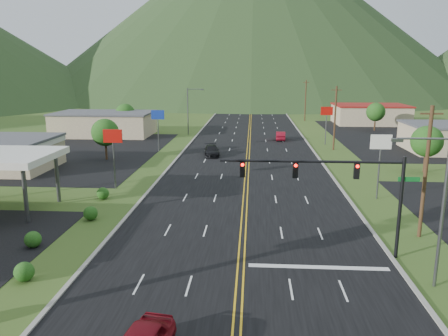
# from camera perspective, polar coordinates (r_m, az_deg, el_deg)

# --- Properties ---
(traffic_signal) EXTENTS (13.10, 0.43, 7.00)m
(traffic_signal) POSITION_cam_1_polar(r_m,az_deg,el_deg) (29.87, 14.96, -1.61)
(traffic_signal) COLOR black
(traffic_signal) RESTS_ON ground
(streetlight_east) EXTENTS (3.28, 0.25, 9.00)m
(streetlight_east) POSITION_cam_1_polar(r_m,az_deg,el_deg) (27.58, 26.16, -4.02)
(streetlight_east) COLOR #59595E
(streetlight_east) RESTS_ON ground
(streetlight_west) EXTENTS (3.28, 0.25, 9.00)m
(streetlight_west) POSITION_cam_1_polar(r_m,az_deg,el_deg) (85.61, -4.54, 7.81)
(streetlight_west) COLOR #59595E
(streetlight_west) RESTS_ON ground
(building_west_far) EXTENTS (18.40, 11.40, 4.50)m
(building_west_far) POSITION_cam_1_polar(r_m,az_deg,el_deg) (87.84, -15.34, 5.61)
(building_west_far) COLOR #CFBA8F
(building_west_far) RESTS_ON ground
(building_east_far) EXTENTS (16.40, 12.40, 4.50)m
(building_east_far) POSITION_cam_1_polar(r_m,az_deg,el_deg) (108.42, 18.52, 6.68)
(building_east_far) COLOR #CFBA8F
(building_east_far) RESTS_ON ground
(pole_sign_west_a) EXTENTS (2.00, 0.18, 6.40)m
(pole_sign_west_a) POSITION_cam_1_polar(r_m,az_deg,el_deg) (47.35, -14.29, 3.29)
(pole_sign_west_a) COLOR #59595E
(pole_sign_west_a) RESTS_ON ground
(pole_sign_west_b) EXTENTS (2.00, 0.18, 6.40)m
(pole_sign_west_b) POSITION_cam_1_polar(r_m,az_deg,el_deg) (68.41, -8.64, 6.36)
(pole_sign_west_b) COLOR #59595E
(pole_sign_west_b) RESTS_ON ground
(pole_sign_east_a) EXTENTS (2.00, 0.18, 6.40)m
(pole_sign_east_a) POSITION_cam_1_polar(r_m,az_deg,el_deg) (44.79, 19.77, 2.41)
(pole_sign_east_a) COLOR #59595E
(pole_sign_east_a) RESTS_ON ground
(pole_sign_east_b) EXTENTS (2.00, 0.18, 6.40)m
(pole_sign_east_b) POSITION_cam_1_polar(r_m,az_deg,el_deg) (75.79, 13.25, 6.78)
(pole_sign_east_b) COLOR #59595E
(pole_sign_east_b) RESTS_ON ground
(tree_west_a) EXTENTS (3.84, 3.84, 5.82)m
(tree_west_a) POSITION_cam_1_polar(r_m,az_deg,el_deg) (63.48, -15.27, 4.50)
(tree_west_a) COLOR #382314
(tree_west_a) RESTS_ON ground
(tree_west_b) EXTENTS (3.84, 3.84, 5.82)m
(tree_west_b) POSITION_cam_1_polar(r_m,az_deg,el_deg) (90.54, -12.77, 6.99)
(tree_west_b) COLOR #382314
(tree_west_b) RESTS_ON ground
(tree_east_a) EXTENTS (3.84, 3.84, 5.82)m
(tree_east_a) POSITION_cam_1_polar(r_m,az_deg,el_deg) (59.08, 24.98, 3.17)
(tree_east_a) COLOR #382314
(tree_east_a) RESTS_ON ground
(tree_east_b) EXTENTS (3.84, 3.84, 5.82)m
(tree_east_b) POSITION_cam_1_polar(r_m,az_deg,el_deg) (96.21, 19.21, 6.92)
(tree_east_b) COLOR #382314
(tree_east_b) RESTS_ON ground
(utility_pole_a) EXTENTS (1.60, 0.28, 10.00)m
(utility_pole_a) POSITION_cam_1_polar(r_m,az_deg,el_deg) (35.64, 24.85, -0.41)
(utility_pole_a) COLOR #382314
(utility_pole_a) RESTS_ON ground
(utility_pole_b) EXTENTS (1.60, 0.28, 10.00)m
(utility_pole_b) POSITION_cam_1_polar(r_m,az_deg,el_deg) (70.97, 14.30, 6.40)
(utility_pole_b) COLOR #382314
(utility_pole_b) RESTS_ON ground
(utility_pole_c) EXTENTS (1.60, 0.28, 10.00)m
(utility_pole_c) POSITION_cam_1_polar(r_m,az_deg,el_deg) (110.40, 10.60, 8.72)
(utility_pole_c) COLOR #382314
(utility_pole_c) RESTS_ON ground
(utility_pole_d) EXTENTS (1.60, 0.28, 10.00)m
(utility_pole_d) POSITION_cam_1_polar(r_m,az_deg,el_deg) (150.14, 8.83, 9.80)
(utility_pole_d) COLOR #382314
(utility_pole_d) RESTS_ON ground
(mountain_n) EXTENTS (220.00, 220.00, 85.00)m
(mountain_n) POSITION_cam_1_polar(r_m,az_deg,el_deg) (236.31, 3.84, 20.03)
(mountain_n) COLOR #213A1A
(mountain_n) RESTS_ON ground
(car_dark_mid) EXTENTS (2.82, 5.33, 1.47)m
(car_dark_mid) POSITION_cam_1_polar(r_m,az_deg,el_deg) (64.60, -1.61, 2.25)
(car_dark_mid) COLOR black
(car_dark_mid) RESTS_ON ground
(car_red_far) EXTENTS (1.93, 4.76, 1.54)m
(car_red_far) POSITION_cam_1_polar(r_m,az_deg,el_deg) (79.62, 7.42, 4.17)
(car_red_far) COLOR maroon
(car_red_far) RESTS_ON ground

